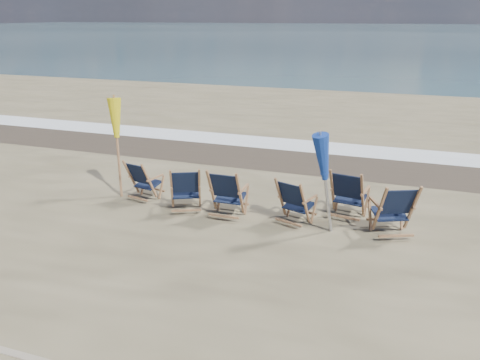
{
  "coord_description": "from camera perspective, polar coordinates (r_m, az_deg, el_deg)",
  "views": [
    {
      "loc": [
        2.69,
        -5.66,
        3.83
      ],
      "look_at": [
        0.0,
        2.2,
        0.9
      ],
      "focal_mm": 35.0,
      "sensor_mm": 36.0,
      "label": 1
    }
  ],
  "objects": [
    {
      "name": "ocean",
      "position": [
        133.75,
        18.56,
        16.83
      ],
      "size": [
        400.0,
        400.0,
        0.0
      ],
      "primitive_type": "plane",
      "color": "#3A5861",
      "rests_on": "ground"
    },
    {
      "name": "surf_foam",
      "position": [
        14.73,
        7.73,
        4.18
      ],
      "size": [
        200.0,
        1.4,
        0.01
      ],
      "primitive_type": "cube",
      "color": "silver",
      "rests_on": "ground"
    },
    {
      "name": "beach_chair_2",
      "position": [
        9.07,
        -0.01,
        -1.93
      ],
      "size": [
        0.68,
        0.77,
        1.06
      ],
      "primitive_type": null,
      "rotation": [
        0.0,
        0.0,
        3.15
      ],
      "color": "black",
      "rests_on": "ground"
    },
    {
      "name": "beach_chair_1",
      "position": [
        9.51,
        -4.95,
        -1.15
      ],
      "size": [
        0.88,
        0.92,
        1.0
      ],
      "primitive_type": null,
      "rotation": [
        0.0,
        0.0,
        3.57
      ],
      "color": "black",
      "rests_on": "ground"
    },
    {
      "name": "beach_chair_3",
      "position": [
        8.83,
        7.89,
        -3.07
      ],
      "size": [
        0.8,
        0.85,
        0.96
      ],
      "primitive_type": null,
      "rotation": [
        0.0,
        0.0,
        2.82
      ],
      "color": "black",
      "rests_on": "ground"
    },
    {
      "name": "beach_chair_5",
      "position": [
        8.93,
        20.27,
        -3.49
      ],
      "size": [
        0.94,
        0.99,
        1.08
      ],
      "primitive_type": null,
      "rotation": [
        0.0,
        0.0,
        3.55
      ],
      "color": "black",
      "rests_on": "ground"
    },
    {
      "name": "beach_chair_0",
      "position": [
        10.13,
        -10.99,
        -0.34
      ],
      "size": [
        0.73,
        0.79,
        0.94
      ],
      "primitive_type": null,
      "rotation": [
        0.0,
        0.0,
        2.92
      ],
      "color": "black",
      "rests_on": "ground"
    },
    {
      "name": "beach_chair_4",
      "position": [
        9.28,
        14.68,
        -2.05
      ],
      "size": [
        0.8,
        0.87,
        1.07
      ],
      "primitive_type": null,
      "rotation": [
        0.0,
        0.0,
        2.97
      ],
      "color": "black",
      "rests_on": "ground"
    },
    {
      "name": "umbrella_yellow",
      "position": [
        10.47,
        -14.92,
        6.64
      ],
      "size": [
        0.3,
        0.3,
        2.15
      ],
      "color": "#906340",
      "rests_on": "ground"
    },
    {
      "name": "umbrella_blue",
      "position": [
        8.37,
        10.71,
        2.41
      ],
      "size": [
        0.3,
        0.3,
        1.94
      ],
      "color": "#A5A5AD",
      "rests_on": "ground"
    },
    {
      "name": "wet_sand_strip",
      "position": [
        13.31,
        6.43,
        2.58
      ],
      "size": [
        200.0,
        2.6,
        0.0
      ],
      "primitive_type": "cube",
      "color": "#42362A",
      "rests_on": "ground"
    }
  ]
}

